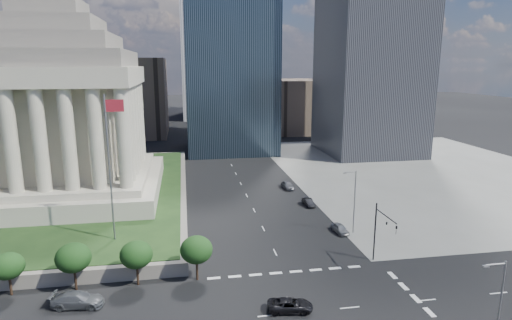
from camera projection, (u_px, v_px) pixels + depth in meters
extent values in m
plane|color=black|center=(222.00, 147.00, 136.68)|extent=(500.00, 500.00, 0.00)
cube|color=slate|center=(423.00, 171.00, 105.71)|extent=(68.00, 90.00, 0.03)
cube|color=slate|center=(10.00, 198.00, 81.00)|extent=(66.00, 70.00, 1.80)
cube|color=#1C3515|center=(9.00, 193.00, 80.79)|extent=(64.00, 68.00, 0.10)
cylinder|color=slate|center=(110.00, 169.00, 57.36)|extent=(0.24, 0.24, 20.00)
cube|color=maroon|center=(114.00, 106.00, 55.71)|extent=(2.40, 0.05, 1.60)
cube|color=black|center=(229.00, 50.00, 125.68)|extent=(26.00, 26.00, 60.00)
cube|color=brown|center=(296.00, 105.00, 168.61)|extent=(20.00, 30.00, 20.00)
cube|color=brown|center=(133.00, 97.00, 157.60)|extent=(24.00, 30.00, 28.00)
cylinder|color=black|center=(375.00, 232.00, 56.54)|extent=(0.18, 0.18, 8.00)
cylinder|color=black|center=(386.00, 216.00, 53.20)|extent=(0.14, 5.50, 0.14)
cube|color=black|center=(396.00, 230.00, 50.73)|extent=(0.30, 0.30, 1.10)
cylinder|color=slate|center=(498.00, 316.00, 35.80)|extent=(0.16, 0.16, 10.00)
cylinder|color=slate|center=(496.00, 264.00, 34.61)|extent=(1.80, 0.12, 0.12)
cube|color=slate|center=(486.00, 266.00, 34.48)|extent=(0.50, 0.22, 0.14)
cylinder|color=slate|center=(354.00, 202.00, 65.63)|extent=(0.16, 0.16, 10.00)
cylinder|color=slate|center=(350.00, 172.00, 64.44)|extent=(1.80, 0.12, 0.12)
cube|color=slate|center=(345.00, 173.00, 64.31)|extent=(0.50, 0.22, 0.14)
imported|color=black|center=(290.00, 305.00, 45.33)|extent=(2.93, 5.12, 1.35)
imported|color=#53565A|center=(78.00, 300.00, 46.15)|extent=(2.96, 5.82, 1.62)
imported|color=gray|center=(340.00, 229.00, 66.53)|extent=(4.15, 1.97, 1.37)
imported|color=black|center=(308.00, 202.00, 79.32)|extent=(4.03, 1.58, 1.31)
imported|color=#56585D|center=(288.00, 185.00, 90.23)|extent=(4.72, 2.13, 1.57)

